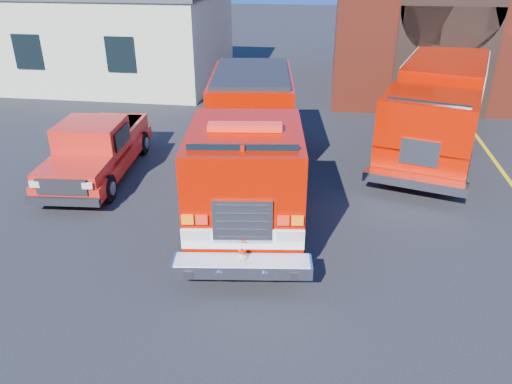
# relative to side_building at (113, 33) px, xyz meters

# --- Properties ---
(ground) EXTENTS (100.00, 100.00, 0.00)m
(ground) POSITION_rel_side_building_xyz_m (9.00, -13.00, -2.20)
(ground) COLOR black
(ground) RESTS_ON ground
(parking_stripe_mid) EXTENTS (0.12, 3.00, 0.01)m
(parking_stripe_mid) POSITION_rel_side_building_xyz_m (15.50, -9.00, -2.20)
(parking_stripe_mid) COLOR #E1B30B
(parking_stripe_mid) RESTS_ON ground
(parking_stripe_far) EXTENTS (0.12, 3.00, 0.01)m
(parking_stripe_far) POSITION_rel_side_building_xyz_m (15.50, -6.00, -2.20)
(parking_stripe_far) COLOR #E1B30B
(parking_stripe_far) RESTS_ON ground
(side_building) EXTENTS (10.20, 8.20, 4.35)m
(side_building) POSITION_rel_side_building_xyz_m (0.00, 0.00, 0.00)
(side_building) COLOR beige
(side_building) RESTS_ON ground
(fire_engine) EXTENTS (3.55, 9.07, 2.72)m
(fire_engine) POSITION_rel_side_building_xyz_m (8.41, -11.39, -0.79)
(fire_engine) COLOR black
(fire_engine) RESTS_ON ground
(pickup_truck) EXTENTS (2.20, 5.14, 1.64)m
(pickup_truck) POSITION_rel_side_building_xyz_m (4.04, -11.09, -1.43)
(pickup_truck) COLOR black
(pickup_truck) RESTS_ON ground
(secondary_truck) EXTENTS (4.57, 8.40, 2.61)m
(secondary_truck) POSITION_rel_side_building_xyz_m (13.77, -7.51, -0.78)
(secondary_truck) COLOR black
(secondary_truck) RESTS_ON ground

